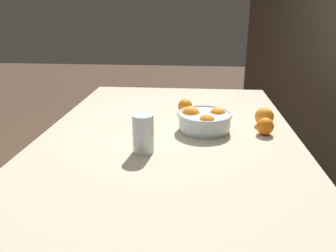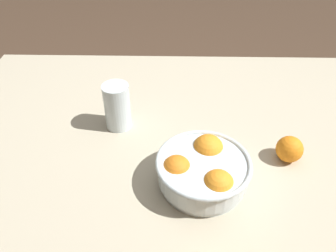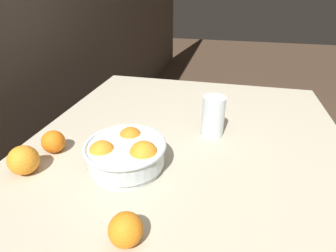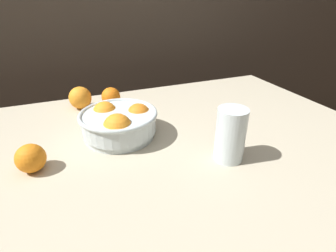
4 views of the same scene
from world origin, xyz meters
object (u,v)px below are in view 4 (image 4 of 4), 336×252
object	(u,v)px
juice_glass	(230,138)
orange_loose_near_bowl	(80,98)
fruit_bowl	(119,122)
orange_loose_aside	(31,158)
orange_loose_front	(111,97)

from	to	relation	value
juice_glass	orange_loose_near_bowl	size ratio (longest dim) A/B	1.73
fruit_bowl	orange_loose_aside	bearing A→B (deg)	-159.23
fruit_bowl	juice_glass	world-z (taller)	juice_glass
juice_glass	orange_loose_front	distance (m)	0.51
fruit_bowl	orange_loose_front	xyz separation A→B (m)	(0.02, 0.24, -0.01)
juice_glass	orange_loose_aside	xyz separation A→B (m)	(-0.46, 0.13, -0.03)
orange_loose_front	orange_loose_aside	world-z (taller)	same
orange_loose_front	fruit_bowl	bearing A→B (deg)	-95.11
fruit_bowl	orange_loose_front	bearing A→B (deg)	84.89
orange_loose_near_bowl	orange_loose_aside	bearing A→B (deg)	-112.72
orange_loose_near_bowl	orange_loose_front	distance (m)	0.11
juice_glass	orange_loose_near_bowl	bearing A→B (deg)	123.67
orange_loose_near_bowl	orange_loose_aside	distance (m)	0.38
fruit_bowl	orange_loose_front	distance (m)	0.24
fruit_bowl	orange_loose_aside	distance (m)	0.25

